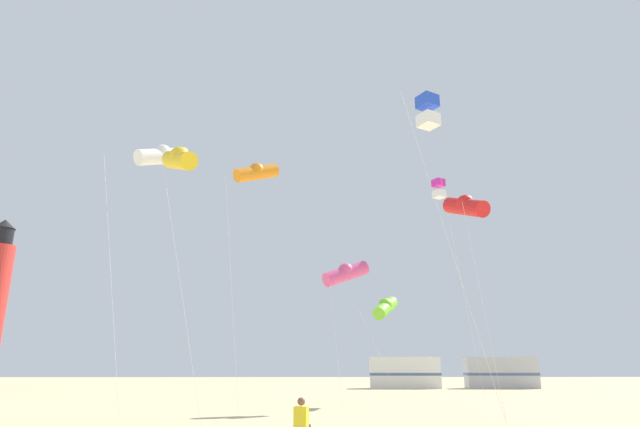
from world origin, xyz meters
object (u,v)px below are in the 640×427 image
Objects in this scene: kite_box_blue at (428,112)px; rv_van_white at (405,373)px; kite_flyer_standing at (302,420)px; kite_tube_lime at (385,307)px; kite_tube_scarlet at (466,206)px; kite_box_magenta at (439,189)px; kite_tube_gold at (179,159)px; kite_tube_rainbow at (346,273)px; rv_van_silver at (501,373)px; kite_tube_white at (162,156)px; kite_tube_orange at (257,172)px.

kite_box_blue is 1.66× the size of rv_van_white.
kite_tube_lime reaches higher than kite_flyer_standing.
kite_box_blue reaches higher than rv_van_white.
kite_box_magenta is (1.09, 8.44, 3.66)m from kite_tube_scarlet.
rv_van_white is at bearing 82.11° from kite_box_blue.
rv_van_white reaches higher than kite_flyer_standing.
kite_tube_lime reaches higher than rv_van_white.
kite_flyer_standing is 0.11× the size of kite_box_blue.
kite_tube_gold is (-12.70, -10.65, -2.51)m from kite_box_magenta.
kite_tube_rainbow is 30.23m from rv_van_silver.
kite_box_magenta reaches higher than kite_tube_rainbow.
kite_tube_scarlet is 1.59× the size of kite_tube_lime.
kite_flyer_standing is 0.18× the size of rv_van_white.
kite_box_magenta reaches higher than kite_flyer_standing.
kite_tube_white is at bearing -113.49° from rv_van_white.
kite_tube_white is (-13.04, 0.36, 2.35)m from kite_tube_scarlet.
kite_tube_white is at bearing 178.41° from kite_tube_scarlet.
kite_flyer_standing is 13.95m from kite_tube_white.
kite_box_blue is 36.27m from rv_van_white.
kite_box_magenta is 8.98m from kite_tube_rainbow.
rv_van_white is (7.07, 25.22, -5.00)m from kite_tube_rainbow.
kite_box_blue is (4.20, 1.95, 9.71)m from kite_flyer_standing.
kite_flyer_standing is at bearing -76.70° from kite_tube_orange.
kite_tube_lime is at bearing 35.09° from kite_tube_white.
kite_tube_white is at bearing -134.47° from kite_tube_orange.
kite_tube_rainbow is at bearing 27.95° from kite_tube_white.
kite_box_magenta is 16.76m from kite_tube_gold.
kite_tube_white reaches higher than kite_tube_gold.
kite_tube_scarlet is at bearing -44.79° from kite_tube_rainbow.
kite_tube_gold is at bearing -134.48° from kite_tube_rainbow.
kite_tube_orange is 5.35m from kite_tube_white.
kite_tube_orange is 1.18× the size of kite_tube_gold.
kite_tube_rainbow is (-4.78, 4.75, -2.04)m from kite_tube_scarlet.
kite_tube_rainbow is 0.69× the size of kite_tube_gold.
kite_tube_rainbow is at bearing -127.43° from kite_tube_lime.
rv_van_white is at bearing 74.34° from kite_tube_rainbow.
kite_box_magenta is 26.02m from rv_van_silver.
kite_tube_lime is 0.87× the size of rv_van_silver.
kite_tube_lime is 0.45× the size of kite_box_magenta.
kite_tube_lime is at bearing 107.26° from kite_tube_scarlet.
kite_box_blue reaches higher than kite_tube_scarlet.
kite_tube_scarlet is 8.86m from kite_tube_lime.
kite_tube_orange reaches higher than rv_van_white.
kite_box_blue is 0.95× the size of kite_tube_white.
kite_tube_white is 1.75× the size of rv_van_white.
kite_box_blue is at bearing -94.00° from rv_van_white.
kite_tube_gold is at bearing -109.76° from kite_tube_orange.
kite_box_magenta is (3.63, 13.28, 1.76)m from kite_box_blue.
kite_tube_lime is 0.87× the size of rv_van_white.
kite_flyer_standing is 0.10× the size of kite_tube_orange.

